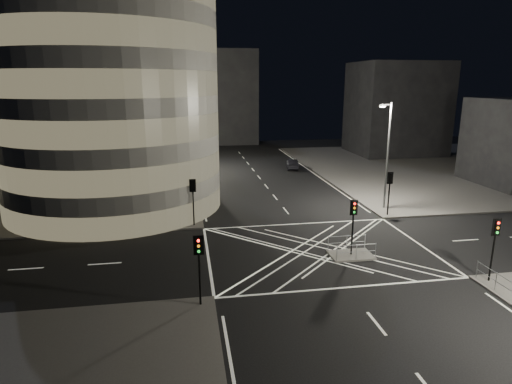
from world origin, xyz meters
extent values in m
plane|color=black|center=(0.00, 0.00, 0.00)|extent=(120.00, 120.00, 0.00)
cube|color=#52504D|center=(-29.00, 27.00, 0.07)|extent=(42.00, 42.00, 0.15)
cube|color=#52504D|center=(29.00, 27.00, 0.07)|extent=(42.00, 42.00, 0.15)
cube|color=slate|center=(2.00, -1.50, 0.07)|extent=(3.00, 2.00, 0.15)
cylinder|color=gray|center=(-16.00, 14.00, 12.65)|extent=(20.00, 20.00, 25.00)
cube|color=gray|center=(-26.00, 24.00, 12.65)|extent=(20.00, 18.00, 25.00)
cube|color=gray|center=(-22.00, 42.00, 11.15)|extent=(24.00, 16.00, 22.00)
cube|color=black|center=(26.00, 40.00, 7.65)|extent=(14.00, 12.00, 15.00)
cube|color=black|center=(-4.00, 58.00, 9.00)|extent=(18.00, 8.00, 18.00)
cylinder|color=black|center=(-10.50, 9.00, 1.73)|extent=(0.32, 0.32, 3.16)
ellipsoid|color=black|center=(-10.50, 9.00, 4.57)|extent=(4.55, 4.55, 5.23)
cylinder|color=black|center=(-10.50, 15.00, 1.91)|extent=(0.32, 0.32, 3.52)
ellipsoid|color=black|center=(-10.50, 15.00, 5.03)|extent=(4.96, 4.96, 5.70)
cylinder|color=black|center=(-10.50, 21.00, 1.96)|extent=(0.32, 0.32, 3.61)
ellipsoid|color=black|center=(-10.50, 21.00, 4.81)|extent=(3.80, 3.80, 4.37)
cylinder|color=black|center=(-10.50, 27.00, 2.13)|extent=(0.32, 0.32, 3.95)
ellipsoid|color=black|center=(-10.50, 27.00, 5.47)|extent=(4.96, 4.96, 5.70)
cylinder|color=black|center=(-10.50, 33.00, 1.93)|extent=(0.32, 0.32, 3.56)
ellipsoid|color=black|center=(-10.50, 33.00, 4.98)|extent=(4.59, 4.59, 5.28)
cylinder|color=black|center=(-8.80, 6.80, 1.65)|extent=(0.12, 0.12, 3.00)
cube|color=black|center=(-8.80, 6.80, 3.60)|extent=(0.28, 0.22, 0.90)
cube|color=black|center=(-8.80, 6.80, 3.60)|extent=(0.55, 0.04, 1.10)
cylinder|color=black|center=(-8.80, -6.80, 1.65)|extent=(0.12, 0.12, 3.00)
cube|color=black|center=(-8.80, -6.80, 3.60)|extent=(0.28, 0.22, 0.90)
cube|color=black|center=(-8.80, -6.80, 3.60)|extent=(0.55, 0.04, 1.10)
cylinder|color=black|center=(8.80, 6.80, 1.65)|extent=(0.12, 0.12, 3.00)
cube|color=black|center=(8.80, 6.80, 3.60)|extent=(0.28, 0.22, 0.90)
cube|color=black|center=(8.80, 6.80, 3.60)|extent=(0.55, 0.04, 1.10)
cylinder|color=black|center=(8.80, -6.80, 1.65)|extent=(0.12, 0.12, 3.00)
cube|color=black|center=(8.80, -6.80, 3.60)|extent=(0.28, 0.22, 0.90)
cube|color=black|center=(8.80, -6.80, 3.60)|extent=(0.55, 0.04, 1.10)
cylinder|color=black|center=(2.00, -1.50, 1.65)|extent=(0.12, 0.12, 3.00)
cube|color=black|center=(2.00, -1.50, 3.60)|extent=(0.28, 0.22, 0.90)
cube|color=black|center=(2.00, -1.50, 3.60)|extent=(0.55, 0.04, 1.10)
cylinder|color=slate|center=(-9.50, 12.00, 5.15)|extent=(0.20, 0.20, 10.00)
cylinder|color=slate|center=(-9.05, 12.00, 10.00)|extent=(0.90, 0.10, 0.10)
cube|color=slate|center=(-8.60, 12.00, 9.90)|extent=(0.50, 0.25, 0.18)
cube|color=white|center=(-8.60, 12.00, 9.79)|extent=(0.42, 0.20, 0.05)
cylinder|color=slate|center=(-9.50, 30.00, 5.15)|extent=(0.20, 0.20, 10.00)
cylinder|color=slate|center=(-9.05, 30.00, 10.00)|extent=(0.90, 0.10, 0.10)
cube|color=slate|center=(-8.60, 30.00, 9.90)|extent=(0.50, 0.25, 0.18)
cube|color=white|center=(-8.60, 30.00, 9.79)|extent=(0.42, 0.20, 0.05)
cylinder|color=slate|center=(9.50, 9.00, 5.15)|extent=(0.20, 0.20, 10.00)
cylinder|color=slate|center=(9.05, 9.00, 10.00)|extent=(0.90, 0.10, 0.10)
cube|color=slate|center=(8.60, 9.00, 9.90)|extent=(0.50, 0.25, 0.18)
cube|color=white|center=(8.60, 9.00, 9.79)|extent=(0.42, 0.20, 0.05)
cube|color=slate|center=(2.00, -2.40, 0.70)|extent=(2.80, 0.06, 1.10)
cube|color=slate|center=(2.00, -0.60, 0.70)|extent=(2.80, 0.06, 1.10)
imported|color=black|center=(5.53, 29.66, 0.70)|extent=(2.09, 4.42, 1.40)
camera|label=1|loc=(-9.29, -28.18, 11.98)|focal=30.00mm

